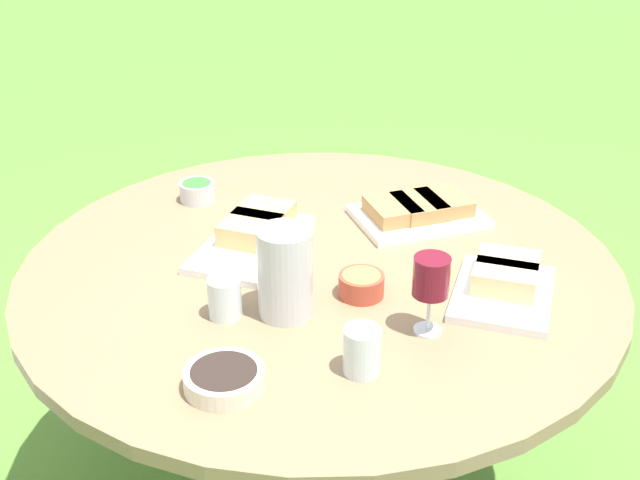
# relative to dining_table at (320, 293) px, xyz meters

# --- Properties ---
(dining_table) EXTENTS (1.45, 1.45, 0.78)m
(dining_table) POSITION_rel_dining_table_xyz_m (0.00, 0.00, 0.00)
(dining_table) COLOR #4C4C51
(dining_table) RESTS_ON ground_plane
(water_pitcher) EXTENTS (0.13, 0.12, 0.20)m
(water_pitcher) POSITION_rel_dining_table_xyz_m (-0.12, 0.21, 0.19)
(water_pitcher) COLOR silver
(water_pitcher) RESTS_ON dining_table
(wine_glass) EXTENTS (0.08, 0.08, 0.18)m
(wine_glass) POSITION_rel_dining_table_xyz_m (-0.38, 0.03, 0.22)
(wine_glass) COLOR silver
(wine_glass) RESTS_ON dining_table
(platter_bread_main) EXTENTS (0.36, 0.43, 0.08)m
(platter_bread_main) POSITION_rel_dining_table_xyz_m (0.18, 0.06, 0.12)
(platter_bread_main) COLOR white
(platter_bread_main) RESTS_ON dining_table
(platter_charcuterie) EXTENTS (0.34, 0.39, 0.06)m
(platter_charcuterie) POSITION_rel_dining_table_xyz_m (0.00, -0.35, 0.12)
(platter_charcuterie) COLOR white
(platter_charcuterie) RESTS_ON dining_table
(platter_sandwich_side) EXTENTS (0.33, 0.36, 0.07)m
(platter_sandwich_side) POSITION_rel_dining_table_xyz_m (-0.39, -0.22, 0.12)
(platter_sandwich_side) COLOR white
(platter_sandwich_side) RESTS_ON dining_table
(bowl_fries) EXTENTS (0.10, 0.10, 0.05)m
(bowl_fries) POSITION_rel_dining_table_xyz_m (-0.18, 0.03, 0.12)
(bowl_fries) COLOR #B74733
(bowl_fries) RESTS_ON dining_table
(bowl_salad) EXTENTS (0.10, 0.10, 0.06)m
(bowl_salad) POSITION_rel_dining_table_xyz_m (0.50, 0.03, 0.12)
(bowl_salad) COLOR silver
(bowl_salad) RESTS_ON dining_table
(bowl_olives) EXTENTS (0.16, 0.16, 0.04)m
(bowl_olives) POSITION_rel_dining_table_xyz_m (-0.25, 0.46, 0.11)
(bowl_olives) COLOR beige
(bowl_olives) RESTS_ON dining_table
(cup_water_near) EXTENTS (0.07, 0.07, 0.10)m
(cup_water_near) POSITION_rel_dining_table_xyz_m (-0.38, 0.23, 0.14)
(cup_water_near) COLOR silver
(cup_water_near) RESTS_ON dining_table
(cup_water_far) EXTENTS (0.07, 0.07, 0.09)m
(cup_water_far) POSITION_rel_dining_table_xyz_m (-0.05, 0.31, 0.14)
(cup_water_far) COLOR silver
(cup_water_far) RESTS_ON dining_table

